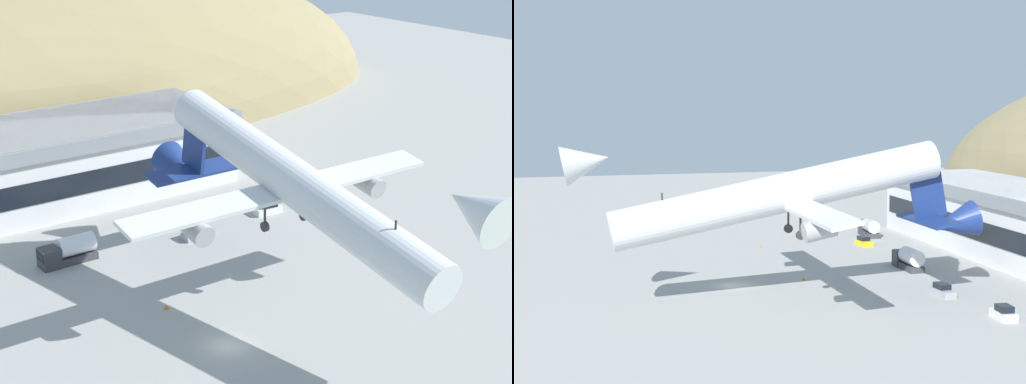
% 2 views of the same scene
% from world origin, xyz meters
% --- Properties ---
extents(ground_plane, '(333.55, 333.55, 0.00)m').
position_xyz_m(ground_plane, '(0.00, 0.00, 0.00)').
color(ground_plane, '#9E9E99').
extents(cargo_airplane, '(38.73, 53.15, 14.70)m').
position_xyz_m(cargo_airplane, '(11.24, 4.39, 13.46)').
color(cargo_airplane, silver).
extents(service_car_1, '(4.02, 2.11, 1.69)m').
position_xyz_m(service_car_1, '(25.06, 26.62, 0.70)').
color(service_car_1, silver).
rests_on(service_car_1, ground_plane).
extents(service_car_2, '(4.34, 1.95, 1.57)m').
position_xyz_m(service_car_2, '(12.45, 25.07, 0.65)').
color(service_car_2, '#999EA3').
rests_on(service_car_2, ground_plane).
extents(box_truck, '(7.05, 2.52, 3.28)m').
position_xyz_m(box_truck, '(-4.18, 27.73, 1.52)').
color(box_truck, '#333338').
rests_on(box_truck, ground_plane).
extents(traffic_cone_1, '(0.52, 0.52, 0.58)m').
position_xyz_m(traffic_cone_1, '(-0.89, 10.40, 0.28)').
color(traffic_cone_1, orange).
rests_on(traffic_cone_1, ground_plane).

